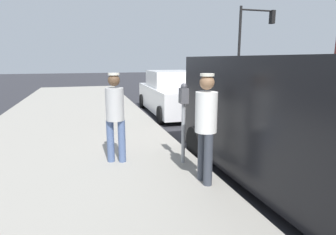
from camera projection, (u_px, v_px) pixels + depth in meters
ground_plane at (230, 154)px, 6.45m from camera, size 80.00×80.00×0.00m
sidewalk_slab at (67, 167)px, 5.47m from camera, size 5.00×32.00×0.15m
parking_meter_near at (184, 110)px, 5.27m from camera, size 0.14×0.18×1.52m
pedestrian_in_gray at (115, 112)px, 5.34m from camera, size 0.35×0.34×1.70m
pedestrian_in_white at (206, 122)px, 4.41m from camera, size 0.34×0.36×1.74m
parked_van at (308, 122)px, 4.34m from camera, size 2.20×5.23×2.15m
parked_sedan_behind at (172, 94)px, 11.05m from camera, size 1.99×4.42×1.65m
traffic_light_corner at (252, 36)px, 17.50m from camera, size 2.48×0.42×5.20m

